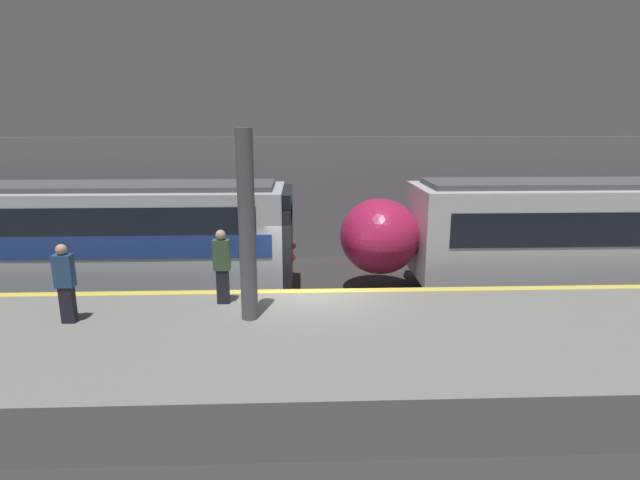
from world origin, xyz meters
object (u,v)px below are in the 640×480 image
Objects in this scene: support_pillar_near at (247,227)px; train_boxy at (54,240)px; person_waiting at (65,281)px; person_walking at (222,265)px.

train_boxy is at bearing 144.25° from support_pillar_near.
person_waiting is (-3.87, -0.07, -1.13)m from support_pillar_near.
train_boxy is 6.61m from person_walking.
support_pillar_near is at bearing -35.75° from train_boxy.
support_pillar_near is 0.29× the size of train_boxy.
train_boxy is 5.20m from person_waiting.
person_waiting is at bearing -62.33° from train_boxy.
person_walking is at bearing -32.60° from train_boxy.
train_boxy is at bearing 147.40° from person_walking.
support_pillar_near is 1.63m from person_walking.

